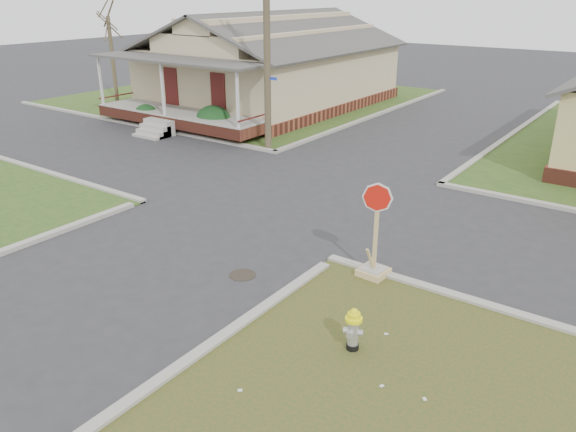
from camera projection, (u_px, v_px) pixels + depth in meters
The scene contains 11 objects.
ground at pixel (191, 245), 15.01m from camera, with size 120.00×120.00×0.00m, color #2D2D30.
verge_far_left at pixel (245, 97), 35.58m from camera, with size 19.00×19.00×0.05m, color #2E4D1B.
curbs at pixel (297, 194), 18.79m from camera, with size 80.00×40.00×0.12m, color #9C9A8D, non-canonical shape.
manhole at pixel (242, 275), 13.45m from camera, with size 0.64×0.64×0.01m, color black.
corner_house at pixel (270, 66), 32.12m from camera, with size 10.10×15.50×5.30m.
utility_pole at pixel (267, 35), 22.24m from camera, with size 1.80×0.28×9.00m.
tree_far_left at pixel (113, 60), 32.82m from camera, with size 0.22×0.22×4.90m, color #433726.
fire_hydrant at pixel (353, 327), 10.44m from camera, with size 0.33×0.33×0.87m.
stop_sign at pixel (374, 256), 13.17m from camera, with size 0.66×0.64×2.32m.
hedge_left at pixel (146, 114), 27.91m from camera, with size 1.37×1.13×1.05m, color #143717.
hedge_right at pixel (213, 120), 26.22m from camera, with size 1.61×1.32×1.23m, color #143717.
Camera 1 is at (10.02, -9.58, 6.37)m, focal length 35.00 mm.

